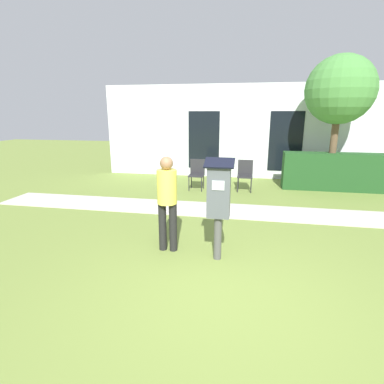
{
  "coord_description": "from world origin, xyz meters",
  "views": [
    {
      "loc": [
        0.18,
        -3.26,
        2.24
      ],
      "look_at": [
        -0.65,
        1.14,
        1.05
      ],
      "focal_mm": 28.0,
      "sensor_mm": 36.0,
      "label": 1
    }
  ],
  "objects_px": {
    "parking_meter": "(219,197)",
    "outdoor_chair_left": "(197,172)",
    "person_standing": "(167,197)",
    "outdoor_chair_middle": "(245,173)"
  },
  "relations": [
    {
      "from": "parking_meter",
      "to": "outdoor_chair_left",
      "type": "relative_size",
      "value": 1.77
    },
    {
      "from": "person_standing",
      "to": "outdoor_chair_middle",
      "type": "distance_m",
      "value": 4.49
    },
    {
      "from": "outdoor_chair_left",
      "to": "outdoor_chair_middle",
      "type": "relative_size",
      "value": 1.0
    },
    {
      "from": "parking_meter",
      "to": "outdoor_chair_middle",
      "type": "height_order",
      "value": "parking_meter"
    },
    {
      "from": "outdoor_chair_left",
      "to": "outdoor_chair_middle",
      "type": "distance_m",
      "value": 1.42
    },
    {
      "from": "parking_meter",
      "to": "person_standing",
      "type": "height_order",
      "value": "parking_meter"
    },
    {
      "from": "person_standing",
      "to": "outdoor_chair_middle",
      "type": "relative_size",
      "value": 1.76
    },
    {
      "from": "outdoor_chair_left",
      "to": "outdoor_chair_middle",
      "type": "xyz_separation_m",
      "value": [
        1.42,
        0.12,
        0.0
      ]
    },
    {
      "from": "person_standing",
      "to": "outdoor_chair_middle",
      "type": "bearing_deg",
      "value": 109.42
    },
    {
      "from": "outdoor_chair_left",
      "to": "person_standing",
      "type": "bearing_deg",
      "value": -92.09
    }
  ]
}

